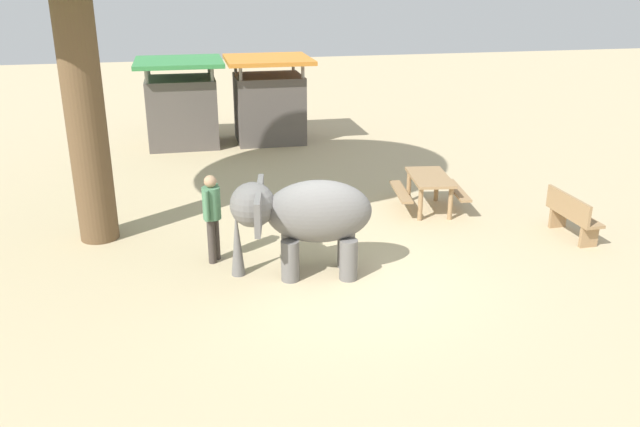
% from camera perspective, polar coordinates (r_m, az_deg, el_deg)
% --- Properties ---
extents(ground_plane, '(60.00, 60.00, 0.00)m').
position_cam_1_polar(ground_plane, '(11.22, 2.24, -5.85)').
color(ground_plane, tan).
extents(elephant, '(2.45, 1.63, 1.69)m').
position_cam_1_polar(elephant, '(11.06, -1.41, -0.17)').
color(elephant, slate).
rests_on(elephant, ground_plane).
extents(person_handler, '(0.32, 0.46, 1.62)m').
position_cam_1_polar(person_handler, '(11.75, -9.36, 0.15)').
color(person_handler, '#3F3833').
rests_on(person_handler, ground_plane).
extents(wooden_bench, '(0.43, 1.41, 0.88)m').
position_cam_1_polar(wooden_bench, '(13.73, 21.01, -0.08)').
color(wooden_bench, '#9E7A51').
rests_on(wooden_bench, ground_plane).
extents(picnic_table_near, '(1.67, 1.68, 0.78)m').
position_cam_1_polar(picnic_table_near, '(14.44, 9.48, 2.49)').
color(picnic_table_near, '#9E7A51').
rests_on(picnic_table_near, ground_plane).
extents(market_stall_green, '(2.50, 2.50, 2.52)m').
position_cam_1_polar(market_stall_green, '(20.09, -11.90, 9.01)').
color(market_stall_green, '#59514C').
rests_on(market_stall_green, ground_plane).
extents(market_stall_orange, '(2.50, 2.50, 2.52)m').
position_cam_1_polar(market_stall_orange, '(20.26, -4.44, 9.47)').
color(market_stall_orange, '#59514C').
rests_on(market_stall_orange, ground_plane).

